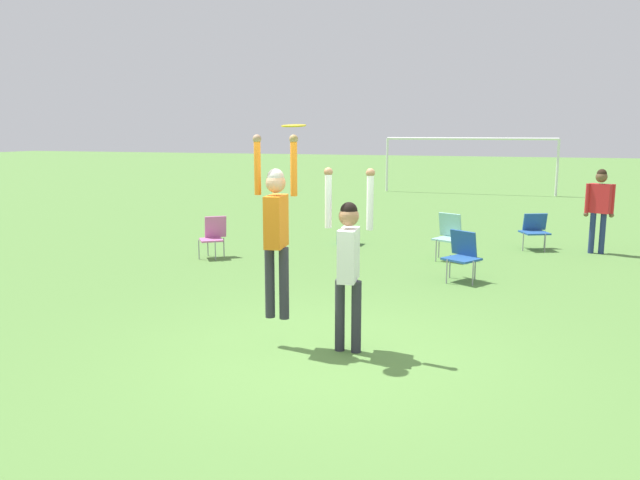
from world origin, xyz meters
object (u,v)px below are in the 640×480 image
at_px(cooler_box, 348,237).
at_px(person_spectator_near, 600,202).
at_px(person_defending, 349,255).
at_px(person_jumping, 276,222).
at_px(frisbee, 294,126).
at_px(camping_chair_1, 449,233).
at_px(camping_chair_4, 462,252).
at_px(camping_chair_3, 535,229).
at_px(camping_chair_2, 213,234).

bearing_deg(cooler_box, person_spectator_near, 6.57).
bearing_deg(person_defending, cooler_box, -170.34).
bearing_deg(person_jumping, cooler_box, 2.65).
height_order(person_jumping, cooler_box, person_jumping).
distance_m(frisbee, camping_chair_1, 6.62).
height_order(frisbee, person_spectator_near, frisbee).
bearing_deg(cooler_box, camping_chair_4, -44.12).
bearing_deg(person_jumping, person_spectator_near, -35.62).
bearing_deg(camping_chair_3, person_jumping, 43.98).
xyz_separation_m(camping_chair_1, person_spectator_near, (2.97, 1.64, 0.57)).
distance_m(person_defending, camping_chair_1, 5.98).
bearing_deg(frisbee, person_spectator_near, 62.70).
xyz_separation_m(person_jumping, camping_chair_4, (1.81, 4.23, -1.05)).
bearing_deg(person_jumping, person_defending, -90.00).
relative_size(camping_chair_2, person_spectator_near, 0.47).
relative_size(person_jumping, camping_chair_1, 2.35).
bearing_deg(camping_chair_2, person_spectator_near, 165.34).
bearing_deg(camping_chair_4, camping_chair_1, -44.96).
bearing_deg(person_jumping, camping_chair_2, 29.54).
bearing_deg(camping_chair_4, cooler_box, -13.11).
bearing_deg(cooler_box, camping_chair_3, 10.17).
xyz_separation_m(person_jumping, cooler_box, (-1.10, 7.04, -1.38)).
height_order(person_jumping, camping_chair_4, person_jumping).
bearing_deg(camping_chair_1, camping_chair_4, 128.90).
bearing_deg(camping_chair_2, person_jumping, 89.70).
relative_size(camping_chair_1, camping_chair_2, 1.10).
distance_m(camping_chair_2, person_spectator_near, 8.27).
distance_m(person_defending, camping_chair_4, 4.29).
relative_size(frisbee, cooler_box, 0.62).
distance_m(frisbee, camping_chair_4, 5.12).
bearing_deg(frisbee, person_defending, 22.42).
relative_size(frisbee, person_spectator_near, 0.15).
relative_size(frisbee, camping_chair_4, 0.32).
distance_m(person_jumping, camping_chair_1, 6.26).
height_order(camping_chair_1, person_spectator_near, person_spectator_near).
relative_size(camping_chair_3, camping_chair_4, 0.90).
distance_m(person_jumping, camping_chair_2, 5.84).
height_order(person_defending, camping_chair_3, person_defending).
relative_size(person_defending, camping_chair_2, 2.56).
distance_m(person_spectator_near, cooler_box, 5.54).
height_order(camping_chair_3, person_spectator_near, person_spectator_near).
bearing_deg(camping_chair_4, person_spectator_near, -95.20).
height_order(frisbee, cooler_box, frisbee).
bearing_deg(camping_chair_3, camping_chair_2, 1.35).
bearing_deg(camping_chair_1, frisbee, 105.06).
distance_m(person_defending, camping_chair_2, 6.26).
distance_m(person_jumping, frisbee, 1.18).
bearing_deg(person_defending, person_spectator_near, 149.32).
xyz_separation_m(camping_chair_3, cooler_box, (-4.14, -0.74, -0.29)).
distance_m(frisbee, camping_chair_3, 8.69).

